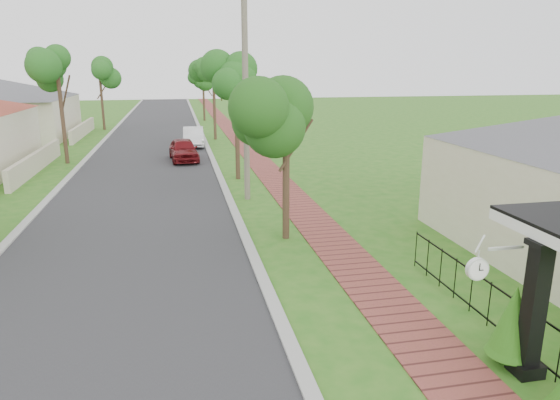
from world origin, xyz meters
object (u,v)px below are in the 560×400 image
object	(u,v)px
parked_car_white	(193,137)
station_clock	(480,267)
porch_post	(533,317)
parked_car_red	(184,150)
utility_pole	(246,93)
near_tree	(286,117)

from	to	relation	value
parked_car_white	station_clock	bearing A→B (deg)	-80.37
porch_post	parked_car_red	size ratio (longest dim) A/B	0.67
parked_car_red	parked_car_white	world-z (taller)	parked_car_red
porch_post	parked_car_white	bearing A→B (deg)	99.73
porch_post	utility_pole	size ratio (longest dim) A/B	0.30
near_tree	station_clock	size ratio (longest dim) A/B	4.58
parked_car_white	utility_pole	size ratio (longest dim) A/B	0.46
parked_car_white	utility_pole	world-z (taller)	utility_pole
parked_car_red	station_clock	distance (m)	22.56
near_tree	porch_post	bearing A→B (deg)	-71.86
porch_post	near_tree	bearing A→B (deg)	108.14
parked_car_red	parked_car_white	size ratio (longest dim) A/B	0.97
parked_car_red	utility_pole	size ratio (longest dim) A/B	0.45
porch_post	parked_car_white	xyz separation A→B (m)	(-4.78, 27.87, -0.48)
parked_car_red	near_tree	size ratio (longest dim) A/B	0.78
utility_pole	parked_car_white	bearing A→B (deg)	96.31
utility_pole	station_clock	size ratio (longest dim) A/B	8.03
near_tree	utility_pole	distance (m)	5.12
porch_post	parked_car_red	distance (m)	23.11
porch_post	station_clock	world-z (taller)	porch_post
parked_car_white	porch_post	bearing A→B (deg)	-78.76
porch_post	utility_pole	world-z (taller)	utility_pole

